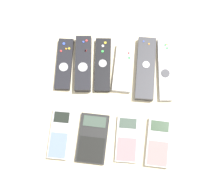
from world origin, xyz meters
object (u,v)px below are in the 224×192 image
remote_4 (146,68)px  calculator_2 (127,139)px  remote_2 (103,65)px  remote_3 (123,68)px  remote_5 (165,69)px  calculator_1 (93,138)px  calculator_3 (158,143)px  remote_0 (64,64)px  remote_1 (83,64)px  calculator_0 (60,134)px

remote_4 → calculator_2: remote_4 is taller
remote_2 → calculator_2: remote_2 is taller
remote_3 → remote_5: 0.14m
calculator_1 → calculator_3: size_ratio=1.04×
remote_4 → remote_5: bearing=3.2°
remote_3 → remote_4: remote_4 is taller
remote_0 → remote_1: bearing=1.9°
remote_1 → calculator_2: remote_1 is taller
remote_5 → remote_2: bearing=175.5°
calculator_0 → calculator_2: calculator_0 is taller
remote_4 → remote_5: 0.06m
remote_0 → calculator_2: (0.22, -0.24, -0.00)m
remote_0 → remote_3: bearing=-1.4°
calculator_0 → remote_5: bearing=37.5°
remote_2 → calculator_2: size_ratio=1.29×
remote_1 → calculator_0: (-0.06, -0.24, -0.01)m
calculator_1 → calculator_3: calculator_3 is taller
remote_0 → calculator_0: bearing=-88.7°
remote_0 → remote_4: (0.27, -0.00, 0.00)m
remote_3 → calculator_0: 0.30m
remote_2 → calculator_3: 0.31m
remote_2 → remote_4: remote_4 is taller
calculator_2 → remote_2: bearing=111.7°
remote_3 → calculator_1: remote_3 is taller
remote_3 → remote_5: (0.14, 0.00, -0.00)m
remote_2 → remote_5: same height
remote_0 → remote_3: size_ratio=1.07×
remote_5 → calculator_0: 0.40m
remote_2 → remote_5: bearing=-3.4°
remote_3 → calculator_2: bearing=-81.5°
remote_1 → calculator_3: size_ratio=1.25×
remote_3 → calculator_0: bearing=-126.3°
remote_3 → calculator_1: size_ratio=1.04×
remote_4 → calculator_1: (-0.16, -0.24, -0.01)m
remote_0 → calculator_0: (0.01, -0.23, -0.00)m
remote_5 → calculator_0: (-0.33, -0.23, -0.00)m
remote_0 → calculator_0: remote_0 is taller
remote_1 → calculator_1: bearing=-82.2°
remote_0 → calculator_1: (0.11, -0.24, -0.00)m
remote_1 → remote_5: 0.27m
remote_0 → remote_1: (0.06, 0.00, 0.01)m
remote_5 → calculator_1: 0.33m
remote_3 → remote_1: bearing=-179.3°
calculator_2 → calculator_0: bearing=-180.0°
remote_2 → remote_3: bearing=-8.3°
remote_2 → remote_3: same height
remote_4 → calculator_2: 0.24m
remote_1 → remote_5: bearing=-3.9°
remote_5 → calculator_2: size_ratio=1.50×
calculator_2 → remote_4: bearing=78.7°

